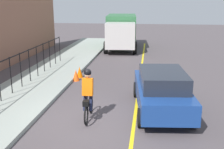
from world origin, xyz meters
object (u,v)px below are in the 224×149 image
(patrol_sedan, at_px, (162,90))
(traffic_cone_near, at_px, (76,75))
(cyclist_lead, at_px, (88,95))
(box_truck_background, at_px, (121,30))
(traffic_cone_far, at_px, (80,72))

(patrol_sedan, height_order, traffic_cone_near, patrol_sedan)
(traffic_cone_near, bearing_deg, cyclist_lead, -160.38)
(box_truck_background, bearing_deg, patrol_sedan, 7.83)
(cyclist_lead, xyz_separation_m, box_truck_background, (14.89, 0.34, 0.64))
(box_truck_background, relative_size, traffic_cone_far, 11.84)
(cyclist_lead, height_order, traffic_cone_near, cyclist_lead)
(box_truck_background, relative_size, traffic_cone_near, 11.91)
(patrol_sedan, bearing_deg, traffic_cone_near, 44.35)
(cyclist_lead, distance_m, box_truck_background, 14.91)
(patrol_sedan, bearing_deg, cyclist_lead, 108.40)
(cyclist_lead, bearing_deg, traffic_cone_near, 16.63)
(cyclist_lead, height_order, traffic_cone_far, cyclist_lead)
(box_truck_background, bearing_deg, cyclist_lead, -2.75)
(cyclist_lead, relative_size, box_truck_background, 0.27)
(cyclist_lead, xyz_separation_m, traffic_cone_far, (5.33, 1.63, -0.62))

